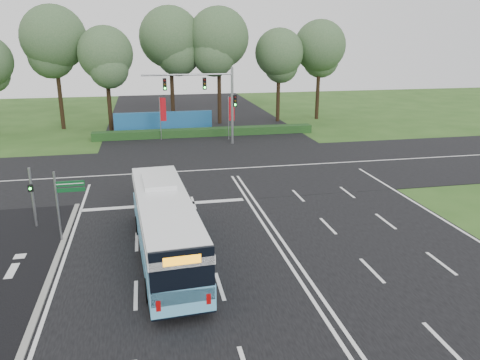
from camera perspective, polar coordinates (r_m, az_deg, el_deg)
The scene contains 13 objects.
ground at distance 24.26m, azimuth 3.39°, elevation -6.31°, with size 120.00×120.00×0.00m, color #2B501A.
road_main at distance 24.25m, azimuth 3.39°, elevation -6.27°, with size 20.00×120.00×0.04m, color black.
road_cross at distance 35.32m, azimuth -1.58°, elevation 1.34°, with size 120.00×14.00×0.05m, color black.
kerb_strip at distance 21.26m, azimuth -22.17°, elevation -11.05°, with size 0.25×18.00×0.12m, color gray.
city_bus at distance 21.10m, azimuth -9.12°, elevation -5.59°, with size 2.94×11.01×3.13m.
pedestrian_signal at distance 26.40m, azimuth -23.99°, elevation -1.74°, with size 0.28×0.41×3.24m.
street_sign at distance 23.88m, azimuth -20.68°, elevation -1.99°, with size 1.39×0.11×3.56m.
banner_flag_left at distance 45.61m, azimuth -9.44°, elevation 8.20°, with size 0.61×0.10×4.15m.
banner_flag_mid at distance 45.12m, azimuth -1.12°, elevation 8.36°, with size 0.62×0.10×4.19m.
traffic_light_gantry at distance 42.71m, azimuth -3.37°, elevation 10.43°, with size 8.41×0.28×7.00m.
hedge at distance 47.26m, azimuth -4.23°, elevation 5.83°, with size 22.00×1.20×0.80m, color #133615.
blue_hoarding at distance 49.26m, azimuth -9.28°, elevation 6.94°, with size 10.00×0.30×2.20m, color #1A568E.
eucalyptus_row at distance 52.89m, azimuth -8.31°, elevation 16.07°, with size 41.07×8.96×12.86m.
Camera 1 is at (-5.83, -21.48, 9.65)m, focal length 35.00 mm.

